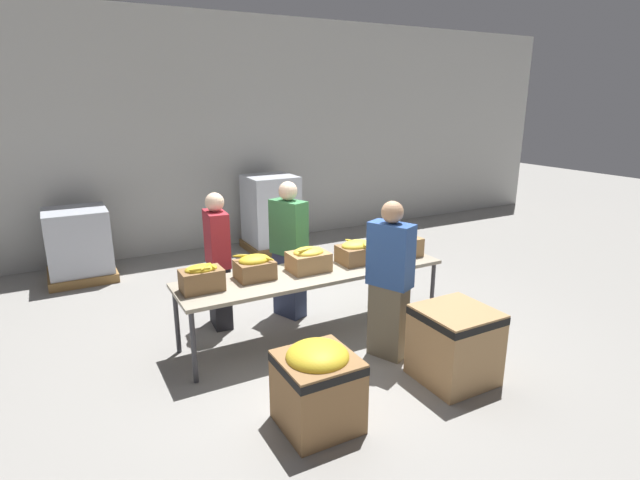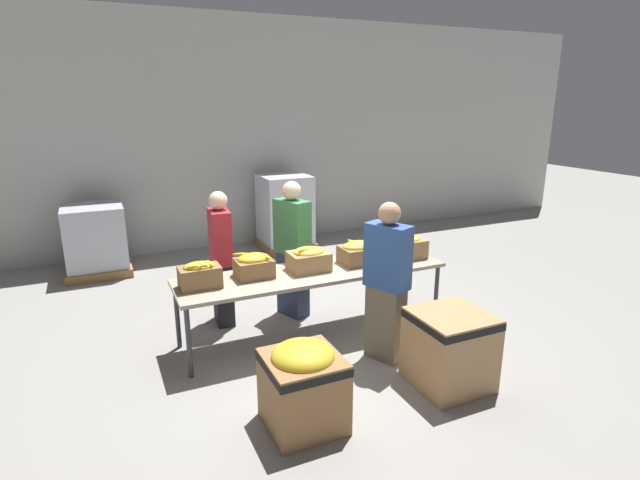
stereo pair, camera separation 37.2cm
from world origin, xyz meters
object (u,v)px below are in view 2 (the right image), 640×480
at_px(donation_bin_1, 450,347).
at_px(sorting_table, 313,275).
at_px(banana_box_2, 309,259).
at_px(volunteer_0, 221,259).
at_px(banana_box_1, 254,265).
at_px(pallet_stack_1, 285,213).
at_px(donation_bin_0, 303,383).
at_px(volunteer_1, 387,284).
at_px(banana_box_0, 200,275).
at_px(banana_box_3, 359,252).
at_px(pallet_stack_0, 96,240).
at_px(banana_box_4, 405,247).
at_px(volunteer_2, 292,250).

bearing_deg(donation_bin_1, sorting_table, 117.06).
distance_m(banana_box_2, volunteer_0, 1.08).
bearing_deg(banana_box_2, sorting_table, -49.94).
distance_m(banana_box_1, donation_bin_1, 2.14).
bearing_deg(pallet_stack_1, donation_bin_1, -92.26).
relative_size(sorting_table, donation_bin_0, 4.08).
bearing_deg(volunteer_1, banana_box_0, 41.34).
bearing_deg(sorting_table, banana_box_3, 2.42).
distance_m(banana_box_1, banana_box_3, 1.23).
bearing_deg(banana_box_0, banana_box_2, 1.12).
distance_m(sorting_table, pallet_stack_0, 3.96).
relative_size(sorting_table, volunteer_1, 1.82).
relative_size(banana_box_0, volunteer_1, 0.25).
xyz_separation_m(banana_box_1, banana_box_4, (1.83, -0.12, 0.01)).
height_order(banana_box_4, pallet_stack_1, pallet_stack_1).
bearing_deg(banana_box_2, donation_bin_1, -62.52).
xyz_separation_m(banana_box_1, banana_box_2, (0.61, -0.05, 0.00)).
height_order(banana_box_0, donation_bin_0, banana_box_0).
height_order(banana_box_3, donation_bin_1, banana_box_3).
bearing_deg(pallet_stack_0, volunteer_2, -50.96).
distance_m(banana_box_3, banana_box_4, 0.61).
bearing_deg(donation_bin_1, banana_box_4, 72.69).
xyz_separation_m(banana_box_1, volunteer_0, (-0.19, 0.66, -0.11)).
relative_size(banana_box_0, banana_box_2, 0.95).
xyz_separation_m(volunteer_1, donation_bin_0, (-1.20, -0.68, -0.43)).
xyz_separation_m(banana_box_4, donation_bin_1, (-0.45, -1.43, -0.52)).
height_order(banana_box_1, pallet_stack_1, pallet_stack_1).
bearing_deg(volunteer_0, volunteer_1, 44.91).
bearing_deg(pallet_stack_0, banana_box_2, -56.92).
xyz_separation_m(sorting_table, donation_bin_0, (-0.73, -1.46, -0.34)).
distance_m(banana_box_1, pallet_stack_1, 3.64).
bearing_deg(banana_box_2, pallet_stack_1, 73.72).
height_order(banana_box_0, pallet_stack_0, pallet_stack_0).
xyz_separation_m(sorting_table, banana_box_1, (-0.65, 0.09, 0.18)).
distance_m(sorting_table, banana_box_4, 1.20).
bearing_deg(donation_bin_0, banana_box_0, 108.67).
bearing_deg(banana_box_3, volunteer_2, 133.34).
distance_m(sorting_table, donation_bin_1, 1.67).
bearing_deg(pallet_stack_1, volunteer_1, -96.48).
height_order(volunteer_0, donation_bin_0, volunteer_0).
height_order(banana_box_4, volunteer_2, volunteer_2).
distance_m(banana_box_0, banana_box_4, 2.42).
distance_m(banana_box_0, pallet_stack_1, 3.99).
distance_m(banana_box_4, pallet_stack_0, 4.75).
relative_size(volunteer_1, donation_bin_0, 2.25).
height_order(banana_box_1, pallet_stack_0, pallet_stack_0).
bearing_deg(volunteer_2, banana_box_0, -83.92).
relative_size(sorting_table, pallet_stack_1, 2.28).
bearing_deg(pallet_stack_1, banana_box_0, -122.93).
xyz_separation_m(donation_bin_0, pallet_stack_1, (1.67, 4.82, 0.26)).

